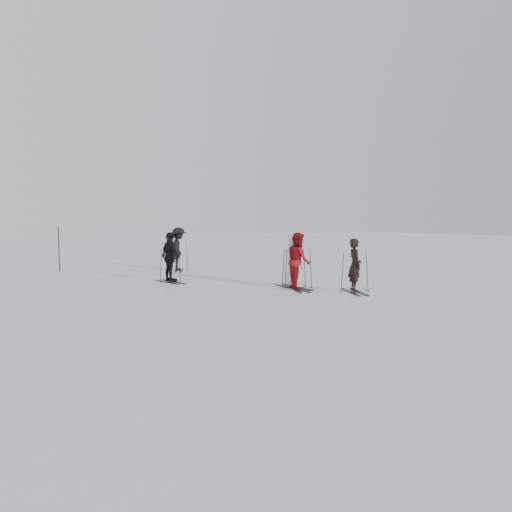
# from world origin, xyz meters

# --- Properties ---
(ground) EXTENTS (120.00, 120.00, 0.00)m
(ground) POSITION_xyz_m (0.00, 0.00, 0.00)
(ground) COLOR silver
(ground) RESTS_ON ground
(skier_near_dark) EXTENTS (0.59, 0.70, 1.63)m
(skier_near_dark) POSITION_xyz_m (1.79, -1.96, 0.81)
(skier_near_dark) COLOR black
(skier_near_dark) RESTS_ON ground
(skier_red) EXTENTS (0.95, 1.06, 1.80)m
(skier_red) POSITION_xyz_m (0.70, -0.52, 0.90)
(skier_red) COLOR maroon
(skier_red) RESTS_ON ground
(skier_grey) EXTENTS (0.58, 0.87, 1.75)m
(skier_grey) POSITION_xyz_m (0.75, -0.18, 0.88)
(skier_grey) COLOR silver
(skier_grey) RESTS_ON ground
(skier_uphill_left) EXTENTS (0.59, 1.09, 1.76)m
(skier_uphill_left) POSITION_xyz_m (-2.24, 3.24, 0.88)
(skier_uphill_left) COLOR black
(skier_uphill_left) RESTS_ON ground
(skier_uphill_far) EXTENTS (1.11, 1.39, 1.88)m
(skier_uphill_far) POSITION_xyz_m (-0.49, 6.98, 0.94)
(skier_uphill_far) COLOR black
(skier_uphill_far) RESTS_ON ground
(skis_near_dark) EXTENTS (1.98, 1.53, 1.28)m
(skis_near_dark) POSITION_xyz_m (1.79, -1.96, 0.64)
(skis_near_dark) COLOR black
(skis_near_dark) RESTS_ON ground
(skis_red) EXTENTS (2.07, 1.58, 1.34)m
(skis_red) POSITION_xyz_m (0.70, -0.52, 0.67)
(skis_red) COLOR black
(skis_red) RESTS_ON ground
(skis_grey) EXTENTS (1.86, 1.01, 1.34)m
(skis_grey) POSITION_xyz_m (0.75, -0.18, 0.67)
(skis_grey) COLOR black
(skis_grey) RESTS_ON ground
(skis_uphill_left) EXTENTS (1.78, 1.13, 1.22)m
(skis_uphill_left) POSITION_xyz_m (-2.24, 3.24, 0.61)
(skis_uphill_left) COLOR black
(skis_uphill_left) RESTS_ON ground
(skis_uphill_far) EXTENTS (1.87, 1.46, 1.21)m
(skis_uphill_far) POSITION_xyz_m (-0.49, 6.98, 0.61)
(skis_uphill_far) COLOR black
(skis_uphill_far) RESTS_ON ground
(piste_marker) EXTENTS (0.05, 0.05, 1.95)m
(piste_marker) POSITION_xyz_m (-5.10, 9.17, 0.97)
(piste_marker) COLOR black
(piste_marker) RESTS_ON ground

